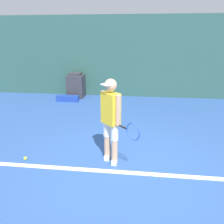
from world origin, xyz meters
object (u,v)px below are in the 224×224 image
at_px(tennis_ball, 25,158).
at_px(equipment_bag, 68,98).
at_px(tennis_player, 111,118).
at_px(covered_chair, 76,86).

xyz_separation_m(tennis_ball, equipment_bag, (-0.42, 4.05, 0.07)).
height_order(tennis_ball, equipment_bag, equipment_bag).
bearing_deg(tennis_ball, tennis_player, 5.96).
bearing_deg(tennis_ball, equipment_bag, 95.97).
xyz_separation_m(tennis_ball, covered_chair, (-0.26, 4.67, 0.42)).
bearing_deg(tennis_player, equipment_bag, 161.27).
xyz_separation_m(tennis_player, covered_chair, (-1.94, 4.49, -0.43)).
height_order(tennis_player, equipment_bag, tennis_player).
distance_m(covered_chair, equipment_bag, 0.73).
height_order(covered_chair, equipment_bag, covered_chair).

